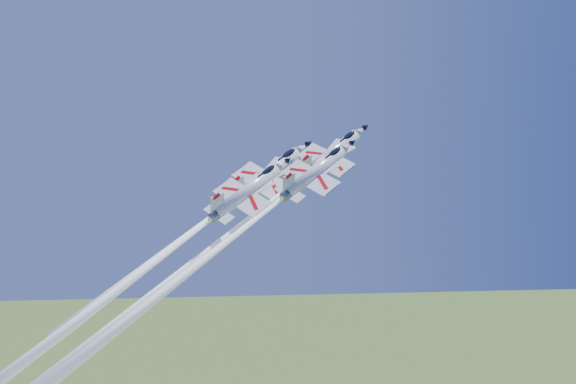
{
  "coord_description": "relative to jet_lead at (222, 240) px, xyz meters",
  "views": [
    {
      "loc": [
        -6.82,
        -93.71,
        115.39
      ],
      "look_at": [
        0.0,
        0.0,
        103.61
      ],
      "focal_mm": 40.0,
      "sensor_mm": 36.0,
      "label": 1
    }
  ],
  "objects": [
    {
      "name": "jet_lead",
      "position": [
        0.0,
        0.0,
        0.0
      ],
      "size": [
        37.05,
        31.71,
        41.45
      ],
      "rotation": [
        0.57,
        0.31,
        -0.87
      ],
      "color": "white"
    },
    {
      "name": "jet_left",
      "position": [
        -3.01,
        5.32,
        1.31
      ],
      "size": [
        29.86,
        24.14,
        30.94
      ],
      "rotation": [
        0.57,
        0.31,
        -0.87
      ],
      "color": "white"
    },
    {
      "name": "jet_right",
      "position": [
        -0.67,
        -6.48,
        -0.12
      ],
      "size": [
        32.96,
        27.9,
        36.33
      ],
      "rotation": [
        0.57,
        0.31,
        -0.87
      ],
      "color": "white"
    },
    {
      "name": "jet_slot",
      "position": [
        -8.94,
        -4.1,
        -2.12
      ],
      "size": [
        32.05,
        26.77,
        34.71
      ],
      "rotation": [
        0.57,
        0.31,
        -0.87
      ],
      "color": "white"
    }
  ]
}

